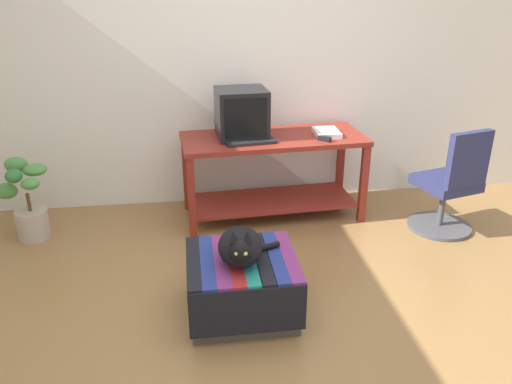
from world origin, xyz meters
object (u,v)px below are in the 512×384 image
object	(u,v)px
desk	(273,162)
book	(327,133)
cat	(241,247)
potted_plant	(28,202)
office_chair	(450,188)
tv_monitor	(242,114)
keyboard	(251,142)
stapler	(324,139)
ottoman_with_blanket	(242,285)

from	to	relation	value
desk	book	xyz separation A→B (m)	(0.45, -0.02, 0.25)
book	cat	size ratio (longest dim) A/B	0.65
potted_plant	office_chair	bearing A→B (deg)	-5.98
desk	tv_monitor	xyz separation A→B (m)	(-0.26, 0.02, 0.42)
tv_monitor	keyboard	size ratio (longest dim) A/B	1.07
stapler	keyboard	bearing A→B (deg)	131.59
cat	stapler	size ratio (longest dim) A/B	3.73
keyboard	cat	world-z (taller)	keyboard
book	stapler	world-z (taller)	book
keyboard	potted_plant	world-z (taller)	keyboard
cat	stapler	world-z (taller)	stapler
cat	tv_monitor	bearing A→B (deg)	87.88
tv_monitor	cat	xyz separation A→B (m)	(-0.17, -1.45, -0.42)
cat	office_chair	world-z (taller)	office_chair
office_chair	book	bearing A→B (deg)	-43.02
cat	office_chair	bearing A→B (deg)	31.74
keyboard	office_chair	size ratio (longest dim) A/B	0.45
book	ottoman_with_blanket	distance (m)	1.70
keyboard	book	bearing A→B (deg)	3.27
book	desk	bearing A→B (deg)	178.74
book	cat	bearing A→B (deg)	-121.21
office_chair	keyboard	bearing A→B (deg)	-27.42
keyboard	stapler	distance (m)	0.60
potted_plant	stapler	world-z (taller)	stapler
tv_monitor	stapler	size ratio (longest dim) A/B	3.90
cat	office_chair	distance (m)	2.03
book	ottoman_with_blanket	bearing A→B (deg)	-121.81
book	office_chair	size ratio (longest dim) A/B	0.30
desk	book	distance (m)	0.52
ottoman_with_blanket	stapler	bearing A→B (deg)	55.75
desk	stapler	distance (m)	0.50
book	stapler	size ratio (longest dim) A/B	2.41
tv_monitor	potted_plant	size ratio (longest dim) A/B	0.66
keyboard	cat	bearing A→B (deg)	-108.58
keyboard	cat	distance (m)	1.31
ottoman_with_blanket	cat	bearing A→B (deg)	-103.45
keyboard	tv_monitor	bearing A→B (deg)	96.93
desk	keyboard	size ratio (longest dim) A/B	3.91
desk	keyboard	distance (m)	0.36
potted_plant	office_chair	distance (m)	3.38
potted_plant	book	bearing A→B (deg)	3.14
potted_plant	tv_monitor	bearing A→B (deg)	5.84
keyboard	office_chair	distance (m)	1.65
tv_monitor	keyboard	xyz separation A→B (m)	(0.05, -0.18, -0.18)
desk	book	world-z (taller)	book
keyboard	ottoman_with_blanket	size ratio (longest dim) A/B	0.60
tv_monitor	office_chair	size ratio (longest dim) A/B	0.48
office_chair	ottoman_with_blanket	bearing A→B (deg)	10.90
tv_monitor	potted_plant	distance (m)	1.84
stapler	book	bearing A→B (deg)	23.04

